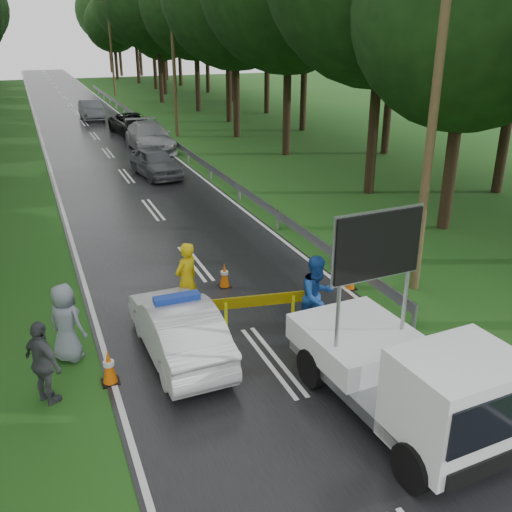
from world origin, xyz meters
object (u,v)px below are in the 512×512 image
queue_car_fourth (91,110)px  queue_car_third (133,124)px  work_truck (409,377)px  queue_car_second (150,137)px  civilian (317,296)px  queue_car_first (155,162)px  officer (187,280)px  barrier (260,306)px  police_sedan (179,328)px

queue_car_fourth → queue_car_third: bearing=-77.6°
work_truck → queue_car_second: work_truck is taller
civilian → queue_car_first: bearing=76.1°
officer → queue_car_third: size_ratio=0.40×
work_truck → barrier: size_ratio=1.76×
queue_car_fourth → queue_car_second: bearing=-83.6°
work_truck → barrier: 4.05m
police_sedan → civilian: size_ratio=2.04×
work_truck → queue_car_first: work_truck is taller
queue_car_first → queue_car_third: bearing=77.0°
queue_car_second → queue_car_third: size_ratio=1.13×
queue_car_first → work_truck: bearing=-97.2°
work_truck → civilian: 3.55m
work_truck → officer: bearing=111.2°
queue_car_third → queue_car_fourth: (-1.79, 7.85, 0.06)m
police_sedan → queue_car_first: police_sedan is taller
queue_car_fourth → civilian: bearing=-89.5°
barrier → queue_car_third: (2.48, 28.92, -0.17)m
barrier → queue_car_fourth: 36.77m
barrier → civilian: 1.36m
queue_car_second → queue_car_third: queue_car_second is taller
police_sedan → civilian: bearing=173.1°
civilian → queue_car_second: size_ratio=0.36×
barrier → civilian: (1.32, -0.28, 0.14)m
queue_car_first → queue_car_second: queue_car_second is taller
police_sedan → queue_car_fourth: bearing=-95.6°
civilian → queue_car_first: (-0.07, 16.74, -0.30)m
barrier → queue_car_second: (2.36, 22.92, -0.05)m
civilian → queue_car_fourth: size_ratio=0.44×
queue_car_first → queue_car_fourth: bearing=84.2°
queue_car_second → work_truck: bearing=-91.6°
work_truck → civilian: work_truck is taller
officer → civilian: (2.55, -2.03, 0.01)m
work_truck → queue_car_fourth: bearing=87.6°
work_truck → queue_car_first: size_ratio=1.18×
queue_car_first → queue_car_third: (1.23, 12.46, -0.00)m
officer → queue_car_third: officer is taller
officer → work_truck: bearing=83.8°
work_truck → queue_car_third: work_truck is taller
queue_car_third → civilian: bearing=-99.3°
barrier → queue_car_first: size_ratio=0.67×
queue_car_second → officer: bearing=-98.9°
work_truck → queue_car_fourth: 40.61m
officer → queue_car_first: officer is taller
queue_car_first → queue_car_second: 6.56m
officer → barrier: bearing=94.7°
police_sedan → queue_car_second: queue_car_second is taller
civilian → queue_car_third: civilian is taller
work_truck → queue_car_fourth: (-0.60, 40.60, -0.27)m
civilian → police_sedan: bearing=160.5°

